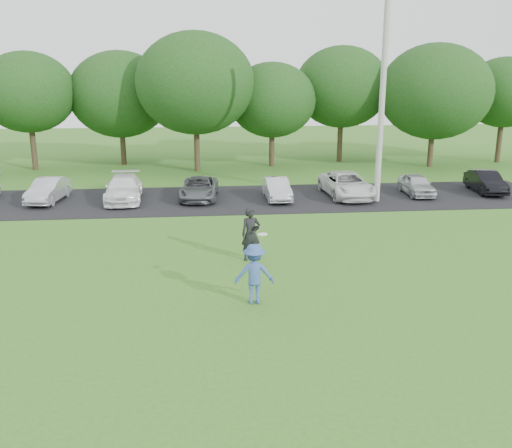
{
  "coord_description": "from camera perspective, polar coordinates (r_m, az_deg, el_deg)",
  "views": [
    {
      "loc": [
        -1.83,
        -14.97,
        6.39
      ],
      "look_at": [
        0.0,
        3.5,
        1.3
      ],
      "focal_mm": 40.0,
      "sensor_mm": 36.0,
      "label": 1
    }
  ],
  "objects": [
    {
      "name": "parking_lot",
      "position": [
        28.75,
        -1.87,
        2.51
      ],
      "size": [
        32.0,
        6.5,
        0.03
      ],
      "primitive_type": "cube",
      "color": "black",
      "rests_on": "ground"
    },
    {
      "name": "frisbee_player",
      "position": [
        15.92,
        -0.17,
        -4.99
      ],
      "size": [
        1.15,
        0.7,
        2.03
      ],
      "color": "#3957A0",
      "rests_on": "ground"
    },
    {
      "name": "ground",
      "position": [
        16.38,
        1.22,
        -7.63
      ],
      "size": [
        100.0,
        100.0,
        0.0
      ],
      "primitive_type": "plane",
      "color": "#377120",
      "rests_on": "ground"
    },
    {
      "name": "tree_row",
      "position": [
        37.91,
        -0.62,
        13.09
      ],
      "size": [
        42.39,
        9.85,
        8.64
      ],
      "color": "#38281C",
      "rests_on": "ground"
    },
    {
      "name": "parked_cars",
      "position": [
        28.68,
        -4.08,
        3.68
      ],
      "size": [
        28.09,
        4.73,
        1.24
      ],
      "color": "silver",
      "rests_on": "parking_lot"
    },
    {
      "name": "camera_bystander",
      "position": [
        19.41,
        -0.52,
        -1.01
      ],
      "size": [
        0.75,
        0.57,
        1.85
      ],
      "color": "black",
      "rests_on": "ground"
    },
    {
      "name": "utility_pole",
      "position": [
        28.23,
        12.54,
        12.69
      ],
      "size": [
        0.28,
        0.28,
        10.52
      ],
      "primitive_type": "cylinder",
      "color": "#AAABA6",
      "rests_on": "ground"
    }
  ]
}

